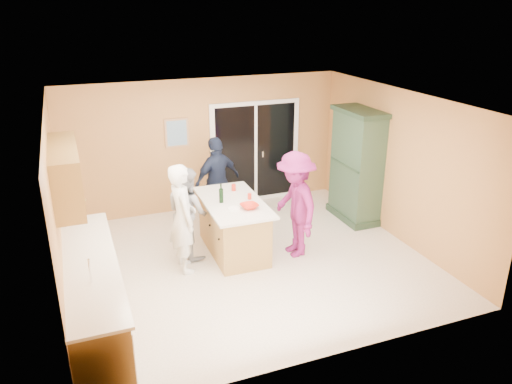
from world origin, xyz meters
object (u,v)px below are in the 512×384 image
object	(u,v)px
green_hutch	(357,167)
woman_white	(183,218)
woman_grey	(188,212)
woman_navy	(217,181)
kitchen_island	(234,228)
woman_magenta	(295,205)

from	to	relation	value
green_hutch	woman_white	xyz separation A→B (m)	(-3.51, -0.76, -0.18)
woman_grey	green_hutch	bearing A→B (deg)	-104.29
woman_white	woman_navy	xyz separation A→B (m)	(1.00, 1.50, -0.03)
green_hutch	woman_grey	size ratio (longest dim) A/B	1.41
kitchen_island	woman_navy	size ratio (longest dim) A/B	1.04
woman_white	woman_magenta	xyz separation A→B (m)	(1.82, -0.15, 0.01)
green_hutch	woman_white	size ratio (longest dim) A/B	1.23
green_hutch	woman_navy	distance (m)	2.62
kitchen_island	woman_white	bearing A→B (deg)	-161.66
green_hutch	woman_white	world-z (taller)	green_hutch
woman_white	woman_grey	size ratio (longest dim) A/B	1.14
green_hutch	woman_grey	xyz separation A→B (m)	(-3.33, -0.31, -0.28)
kitchen_island	woman_navy	world-z (taller)	woman_navy
green_hutch	woman_navy	world-z (taller)	green_hutch
woman_grey	woman_navy	bearing A→B (deg)	-57.75
kitchen_island	woman_white	xyz separation A→B (m)	(-0.90, -0.28, 0.44)
woman_grey	woman_navy	xyz separation A→B (m)	(0.82, 1.05, 0.08)
kitchen_island	woman_white	size ratio (longest dim) A/B	1.01
kitchen_island	woman_navy	distance (m)	1.29
woman_navy	green_hutch	bearing A→B (deg)	143.31
green_hutch	woman_magenta	world-z (taller)	green_hutch
kitchen_island	woman_white	distance (m)	1.04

